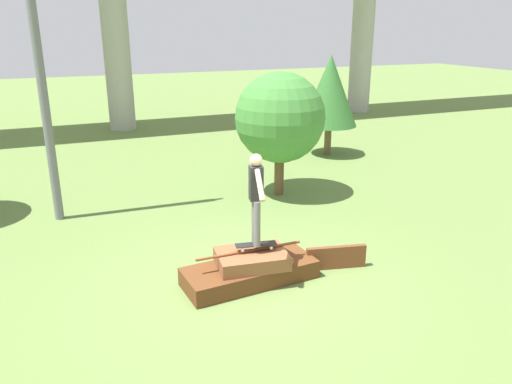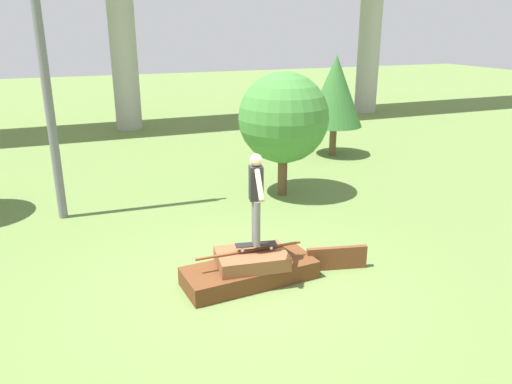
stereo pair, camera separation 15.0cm
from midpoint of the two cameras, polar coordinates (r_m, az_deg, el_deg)
The scene contains 8 objects.
ground_plane at distance 9.03m, azimuth -1.19°, elevation -10.14°, with size 80.00×80.00×0.00m, color olive.
scrap_pile at distance 8.92m, azimuth -1.14°, elevation -8.79°, with size 2.42×1.09×0.62m.
scrap_plank_loose at distance 9.48m, azimuth 8.68°, elevation -7.40°, with size 1.13×0.35×0.44m.
skateboard at distance 8.75m, azimuth -0.49°, elevation -6.04°, with size 0.75×0.33×0.09m.
skater at distance 8.40m, azimuth -0.51°, elevation -0.15°, with size 0.31×1.12×1.62m.
utility_pole at distance 11.91m, azimuth -24.49°, elevation 17.70°, with size 1.30×0.20×8.71m.
tree_behind_right at distance 12.94m, azimuth 2.42°, elevation 8.46°, with size 2.33×2.33×3.24m.
tree_mid_back at distance 17.37m, azimuth 8.21°, elevation 11.35°, with size 1.91×1.91×3.40m.
Camera 1 is at (-2.95, -7.35, 4.35)m, focal length 35.00 mm.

